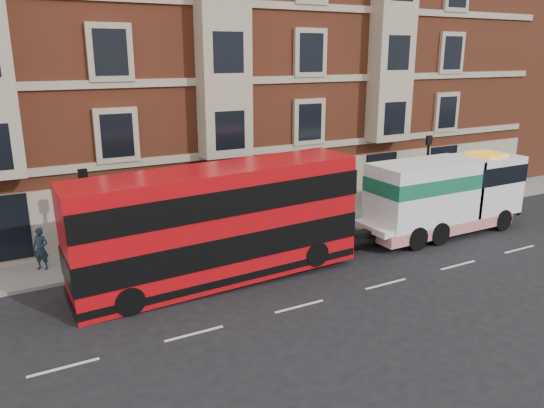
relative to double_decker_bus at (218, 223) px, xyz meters
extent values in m
plane|color=black|center=(1.63, -3.46, -2.43)|extent=(120.00, 120.00, 0.00)
cube|color=slate|center=(1.63, 4.04, -2.36)|extent=(90.00, 3.00, 0.15)
cube|color=brown|center=(2.13, 11.54, 6.57)|extent=(45.00, 12.00, 18.00)
cube|color=brown|center=(33.63, 10.54, 6.57)|extent=(18.00, 10.00, 18.00)
cylinder|color=black|center=(-4.37, 2.74, -0.28)|extent=(0.14, 0.14, 4.00)
cube|color=black|center=(-4.37, 2.74, 1.82)|extent=(0.35, 0.15, 0.50)
cylinder|color=black|center=(13.63, 2.74, -0.28)|extent=(0.14, 0.14, 4.00)
cube|color=black|center=(13.63, 2.74, 1.82)|extent=(0.35, 0.15, 0.50)
cube|color=red|center=(0.00, 0.00, -0.06)|extent=(11.31, 2.52, 4.44)
cube|color=black|center=(0.00, 0.00, -0.72)|extent=(11.35, 2.58, 1.06)
cube|color=black|center=(0.00, 0.00, 1.10)|extent=(11.35, 2.58, 1.01)
cylinder|color=black|center=(-3.84, -1.14, -1.91)|extent=(1.05, 0.32, 1.05)
cylinder|color=black|center=(-3.84, 1.14, -1.91)|extent=(1.05, 0.32, 1.05)
cylinder|color=black|center=(3.84, -1.14, -1.61)|extent=(1.05, 0.32, 1.05)
cylinder|color=black|center=(3.84, 1.14, -1.61)|extent=(1.05, 0.32, 1.05)
cube|color=white|center=(12.00, 0.00, -1.47)|extent=(9.09, 2.32, 0.30)
cube|color=white|center=(14.93, 0.00, -0.16)|extent=(3.23, 2.52, 2.93)
cube|color=white|center=(10.79, 0.00, -0.11)|extent=(5.45, 2.52, 2.93)
cube|color=#176849|center=(10.79, 0.00, 0.39)|extent=(5.50, 2.56, 0.71)
cube|color=red|center=(11.80, 0.00, -1.83)|extent=(8.08, 2.58, 0.56)
cylinder|color=black|center=(15.23, -1.14, -1.88)|extent=(1.11, 0.35, 1.11)
cylinder|color=black|center=(15.23, 1.14, -1.88)|extent=(1.11, 0.35, 1.11)
cylinder|color=black|center=(10.79, -1.14, -1.88)|extent=(1.11, 0.40, 1.11)
cylinder|color=black|center=(10.79, 1.14, -1.88)|extent=(1.11, 0.40, 1.11)
cylinder|color=black|center=(9.37, -1.14, -1.88)|extent=(1.11, 0.40, 1.11)
cylinder|color=black|center=(9.37, 1.14, -1.88)|extent=(1.11, 0.40, 1.11)
imported|color=#1B2B37|center=(-6.05, 4.30, -1.39)|extent=(0.78, 0.72, 1.79)
camera|label=1|loc=(-7.57, -18.13, 6.29)|focal=35.00mm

